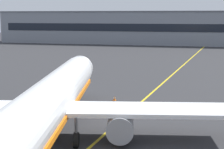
# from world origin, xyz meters

# --- Properties ---
(taxiway_centreline) EXTENTS (10.62, 179.72, 0.01)m
(taxiway_centreline) POSITION_xyz_m (0.00, 30.00, 0.00)
(taxiway_centreline) COLOR yellow
(taxiway_centreline) RESTS_ON ground
(airliner_foreground) EXTENTS (32.30, 41.16, 11.65)m
(airliner_foreground) POSITION_xyz_m (-5.09, 11.80, 3.37)
(airliner_foreground) COLOR white
(airliner_foreground) RESTS_ON ground
(safety_cone_by_nose_gear) EXTENTS (0.44, 0.44, 0.55)m
(safety_cone_by_nose_gear) POSITION_xyz_m (-3.60, 28.76, 0.26)
(safety_cone_by_nose_gear) COLOR orange
(safety_cone_by_nose_gear) RESTS_ON ground
(terminal_building) EXTENTS (167.78, 12.40, 12.38)m
(terminal_building) POSITION_xyz_m (9.84, 125.77, 6.20)
(terminal_building) COLOR gray
(terminal_building) RESTS_ON ground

